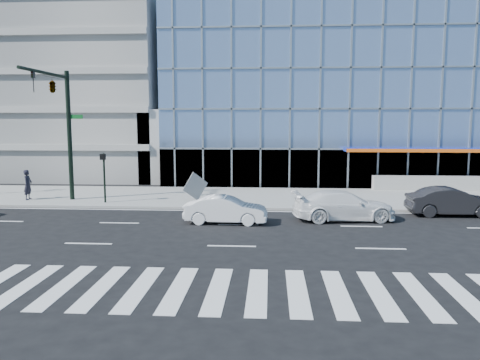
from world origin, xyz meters
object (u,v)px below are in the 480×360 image
Objects in this scene: white_suv at (344,206)px; white_sedan at (226,210)px; ped_signal_post at (104,170)px; traffic_signal at (58,103)px; tilted_panel at (195,186)px; dark_sedan at (452,202)px; pedestrian at (28,185)px.

white_suv is 1.26× the size of white_sedan.
ped_signal_post is 9.21m from white_sedan.
white_sedan is (10.35, -4.22, -5.48)m from traffic_signal.
traffic_signal is at bearing 72.24° from white_suv.
traffic_signal is 12.45m from white_sedan.
white_sedan is at bearing -107.01° from tilted_panel.
traffic_signal is at bearing 69.92° from white_sedan.
white_sedan is at bearing 101.87° from dark_sedan.
white_sedan is 12.29m from dark_sedan.
white_suv is at bearing -14.11° from ped_signal_post.
traffic_signal is 6.15× the size of tilted_panel.
pedestrian is 10.64m from tilted_panel.
ped_signal_post reaches higher than dark_sedan.
pedestrian is (-25.06, 2.71, 0.33)m from dark_sedan.
traffic_signal is 2.67× the size of ped_signal_post.
white_suv is at bearing -68.45° from tilted_panel.
ped_signal_post is at bearing 68.89° from white_suv.
ped_signal_post is 5.37m from pedestrian.
traffic_signal is 9.52m from tilted_panel.
dark_sedan is at bearing -82.62° from white_suv.
dark_sedan is at bearing -52.03° from tilted_panel.
pedestrian is at bearing 171.67° from ped_signal_post.
white_suv is 6.10m from white_sedan.
white_suv is at bearing -10.76° from traffic_signal.
white_suv reaches higher than white_sedan.
tilted_panel reaches higher than dark_sedan.
ped_signal_post is 5.61m from tilted_panel.
traffic_signal is 1.94× the size of white_sedan.
ped_signal_post reaches higher than tilted_panel.
white_suv is 1.13× the size of dark_sedan.
white_sedan is (7.85, -4.59, -1.46)m from ped_signal_post.
white_suv is 6.19m from dark_sedan.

